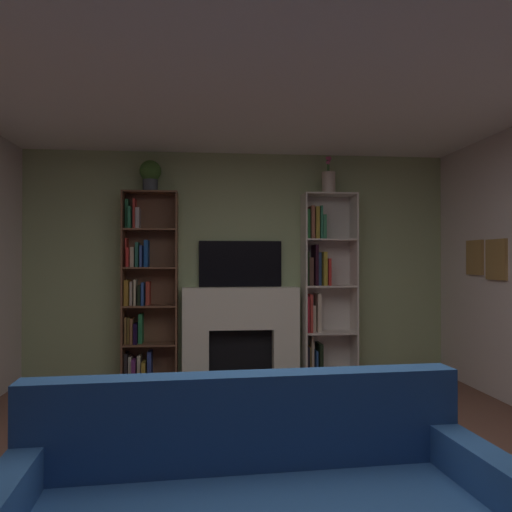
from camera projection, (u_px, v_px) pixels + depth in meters
name	position (u px, v px, depth m)	size (l,w,h in m)	color
ground_plane	(278.00, 505.00, 2.78)	(7.34, 7.34, 0.00)	brown
wall_back_accent	(240.00, 265.00, 5.86)	(4.98, 0.06, 2.60)	#A3B882
ceiling	(278.00, 32.00, 2.80)	(4.98, 6.24, 0.06)	white
fireplace	(241.00, 330.00, 5.70)	(1.41, 0.55, 1.05)	white
tv	(240.00, 264.00, 5.80)	(0.95, 0.06, 0.53)	black
bookshelf_left	(145.00, 293.00, 5.62)	(0.60, 0.29, 2.12)	brown
bookshelf_right	(322.00, 285.00, 5.80)	(0.60, 0.33, 2.12)	silver
potted_plant	(150.00, 174.00, 5.59)	(0.24, 0.24, 0.35)	#434C53
vase_with_flowers	(329.00, 182.00, 5.79)	(0.16, 0.16, 0.44)	beige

